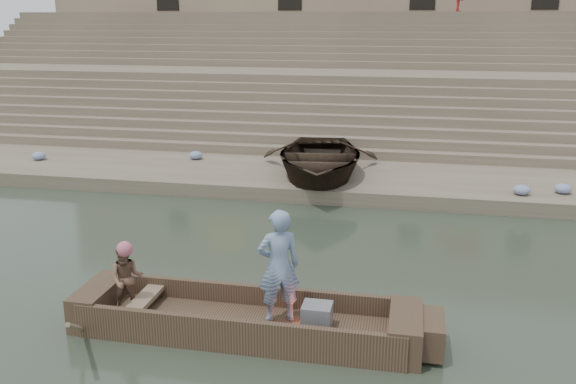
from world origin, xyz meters
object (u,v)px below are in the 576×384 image
(standing_man, at_px, (279,266))
(television, at_px, (316,316))
(beached_rowboat, at_px, (319,158))
(main_rowboat, at_px, (245,327))
(rowing_man, at_px, (127,279))

(standing_man, xyz_separation_m, television, (0.63, -0.14, -0.74))
(standing_man, bearing_deg, beached_rowboat, -108.86)
(television, xyz_separation_m, beached_rowboat, (-1.34, 8.87, 0.51))
(main_rowboat, xyz_separation_m, television, (1.17, 0.00, 0.31))
(main_rowboat, distance_m, television, 1.21)
(rowing_man, bearing_deg, main_rowboat, -16.85)
(rowing_man, height_order, beached_rowboat, beached_rowboat)
(rowing_man, relative_size, beached_rowboat, 0.23)
(main_rowboat, distance_m, beached_rowboat, 8.91)
(main_rowboat, xyz_separation_m, beached_rowboat, (-0.17, 8.87, 0.82))
(beached_rowboat, bearing_deg, rowing_man, -108.21)
(standing_man, relative_size, rowing_man, 1.60)
(standing_man, relative_size, beached_rowboat, 0.36)
(main_rowboat, relative_size, television, 10.87)
(rowing_man, bearing_deg, standing_man, -14.22)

